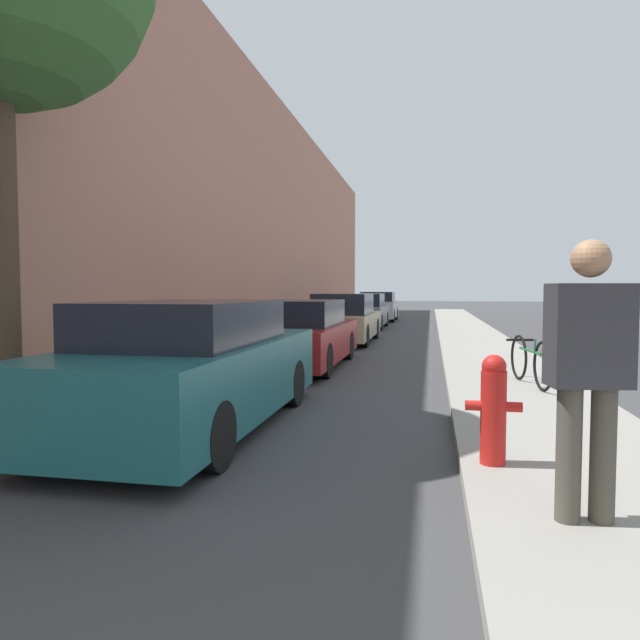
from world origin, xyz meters
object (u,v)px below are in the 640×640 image
at_px(parked_car_teal, 193,368).
at_px(pedestrian, 588,365).
at_px(bicycle, 530,361).
at_px(parked_car_silver, 378,307).
at_px(parked_car_champagne, 344,319).
at_px(fire_hydrant, 493,408).
at_px(parked_car_grey, 363,312).
at_px(parked_car_red, 299,335).

height_order(parked_car_teal, pedestrian, pedestrian).
bearing_deg(bicycle, parked_car_silver, 92.18).
distance_m(parked_car_champagne, parked_car_silver, 11.40).
bearing_deg(pedestrian, fire_hydrant, 103.02).
bearing_deg(fire_hydrant, parked_car_grey, 100.21).
bearing_deg(parked_car_silver, pedestrian, -81.71).
relative_size(fire_hydrant, bicycle, 0.52).
bearing_deg(parked_car_champagne, parked_car_silver, 90.37).
bearing_deg(fire_hydrant, parked_car_red, 116.75).
relative_size(parked_car_grey, pedestrian, 2.54).
xyz_separation_m(parked_car_grey, pedestrian, (3.58, -18.57, 0.43)).
bearing_deg(parked_car_grey, parked_car_red, -89.52).
distance_m(parked_car_silver, pedestrian, 24.11).
bearing_deg(bicycle, pedestrian, -105.55).
xyz_separation_m(parked_car_red, parked_car_grey, (-0.10, 11.43, 0.02)).
bearing_deg(parked_car_teal, fire_hydrant, -18.99).
xyz_separation_m(parked_car_teal, parked_car_grey, (-0.10, 16.45, -0.02)).
distance_m(parked_car_champagne, parked_car_grey, 6.11).
height_order(parked_car_champagne, bicycle, parked_car_champagne).
xyz_separation_m(parked_car_teal, parked_car_champagne, (0.08, 10.34, -0.01)).
bearing_deg(bicycle, fire_hydrant, -112.99).
bearing_deg(fire_hydrant, parked_car_teal, 161.01).
bearing_deg(parked_car_teal, bicycle, 36.46).
relative_size(parked_car_teal, parked_car_grey, 1.01).
distance_m(parked_car_red, parked_car_grey, 11.43).
height_order(pedestrian, bicycle, pedestrian).
height_order(parked_car_grey, pedestrian, pedestrian).
bearing_deg(parked_car_grey, parked_car_champagne, -88.32).
height_order(parked_car_grey, parked_car_silver, parked_car_silver).
distance_m(parked_car_grey, pedestrian, 18.91).
xyz_separation_m(parked_car_silver, bicycle, (3.99, -18.78, -0.20)).
relative_size(parked_car_teal, bicycle, 2.58).
distance_m(parked_car_red, parked_car_silver, 16.72).
bearing_deg(bicycle, parked_car_teal, -153.33).
xyz_separation_m(parked_car_red, fire_hydrant, (3.06, -6.06, -0.05)).
height_order(parked_car_red, fire_hydrant, parked_car_red).
bearing_deg(pedestrian, parked_car_teal, 139.86).
relative_size(parked_car_teal, pedestrian, 2.57).
xyz_separation_m(parked_car_champagne, bicycle, (3.91, -7.39, -0.18)).
bearing_deg(bicycle, parked_car_grey, 97.07).
xyz_separation_m(parked_car_champagne, parked_car_silver, (-0.07, 11.40, 0.01)).
bearing_deg(pedestrian, parked_car_red, 107.21).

